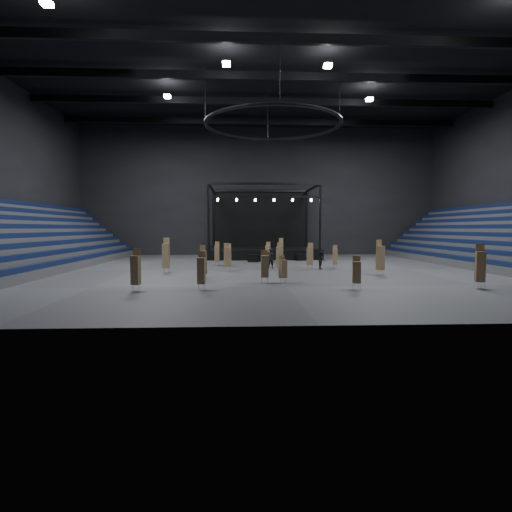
{
  "coord_description": "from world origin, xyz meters",
  "views": [
    {
      "loc": [
        -3.13,
        -36.16,
        3.79
      ],
      "look_at": [
        -1.6,
        -2.0,
        1.4
      ],
      "focal_mm": 28.0,
      "sensor_mm": 36.0,
      "label": 1
    }
  ],
  "objects_px": {
    "chair_stack_5": "(357,272)",
    "chair_stack_8": "(283,268)",
    "chair_stack_4": "(229,255)",
    "chair_stack_7": "(166,255)",
    "chair_stack_10": "(268,252)",
    "chair_stack_16": "(217,253)",
    "chair_stack_3": "(136,269)",
    "chair_stack_15": "(335,256)",
    "chair_stack_9": "(279,255)",
    "chair_stack_12": "(201,270)",
    "flight_case_mid": "(263,258)",
    "chair_stack_6": "(480,266)",
    "man_center": "(270,258)",
    "chair_stack_1": "(203,262)",
    "chair_stack_11": "(281,250)",
    "crew_member": "(322,260)",
    "flight_case_left": "(253,258)",
    "chair_stack_17": "(227,257)",
    "chair_stack_14": "(380,257)",
    "chair_stack_0": "(279,256)",
    "chair_stack_13": "(265,266)",
    "flight_case_right": "(301,257)",
    "stage": "(262,246)",
    "chair_stack_2": "(310,255)"
  },
  "relations": [
    {
      "from": "chair_stack_8",
      "to": "chair_stack_11",
      "type": "xyz_separation_m",
      "value": [
        1.57,
        16.0,
        0.36
      ]
    },
    {
      "from": "chair_stack_13",
      "to": "chair_stack_11",
      "type": "bearing_deg",
      "value": 80.0
    },
    {
      "from": "chair_stack_6",
      "to": "chair_stack_10",
      "type": "distance_m",
      "value": 22.74
    },
    {
      "from": "chair_stack_10",
      "to": "chair_stack_16",
      "type": "xyz_separation_m",
      "value": [
        -5.4,
        -3.34,
        0.05
      ]
    },
    {
      "from": "chair_stack_10",
      "to": "chair_stack_16",
      "type": "distance_m",
      "value": 6.35
    },
    {
      "from": "chair_stack_9",
      "to": "chair_stack_1",
      "type": "bearing_deg",
      "value": -106.98
    },
    {
      "from": "chair_stack_1",
      "to": "chair_stack_8",
      "type": "xyz_separation_m",
      "value": [
        5.69,
        -2.61,
        -0.26
      ]
    },
    {
      "from": "chair_stack_4",
      "to": "chair_stack_16",
      "type": "height_order",
      "value": "chair_stack_16"
    },
    {
      "from": "chair_stack_4",
      "to": "chair_stack_11",
      "type": "bearing_deg",
      "value": 52.4
    },
    {
      "from": "flight_case_left",
      "to": "chair_stack_17",
      "type": "bearing_deg",
      "value": -105.6
    },
    {
      "from": "chair_stack_1",
      "to": "chair_stack_12",
      "type": "xyz_separation_m",
      "value": [
        0.35,
        -5.43,
        -0.06
      ]
    },
    {
      "from": "chair_stack_6",
      "to": "chair_stack_11",
      "type": "xyz_separation_m",
      "value": [
        -10.47,
        19.1,
        -0.06
      ]
    },
    {
      "from": "chair_stack_3",
      "to": "chair_stack_15",
      "type": "height_order",
      "value": "chair_stack_3"
    },
    {
      "from": "chair_stack_10",
      "to": "man_center",
      "type": "distance_m",
      "value": 6.22
    },
    {
      "from": "chair_stack_8",
      "to": "chair_stack_14",
      "type": "xyz_separation_m",
      "value": [
        8.37,
        4.27,
        0.43
      ]
    },
    {
      "from": "chair_stack_2",
      "to": "chair_stack_11",
      "type": "distance_m",
      "value": 7.25
    },
    {
      "from": "chair_stack_1",
      "to": "chair_stack_0",
      "type": "bearing_deg",
      "value": 25.92
    },
    {
      "from": "chair_stack_11",
      "to": "chair_stack_7",
      "type": "bearing_deg",
      "value": -125.98
    },
    {
      "from": "chair_stack_17",
      "to": "chair_stack_4",
      "type": "bearing_deg",
      "value": 66.97
    },
    {
      "from": "man_center",
      "to": "chair_stack_4",
      "type": "bearing_deg",
      "value": -31.82
    },
    {
      "from": "chair_stack_9",
      "to": "chair_stack_10",
      "type": "distance_m",
      "value": 4.99
    },
    {
      "from": "chair_stack_11",
      "to": "chair_stack_12",
      "type": "bearing_deg",
      "value": -97.48
    },
    {
      "from": "chair_stack_15",
      "to": "chair_stack_16",
      "type": "distance_m",
      "value": 11.7
    },
    {
      "from": "chair_stack_4",
      "to": "chair_stack_7",
      "type": "xyz_separation_m",
      "value": [
        -5.15,
        -5.55,
        0.35
      ]
    },
    {
      "from": "chair_stack_6",
      "to": "man_center",
      "type": "xyz_separation_m",
      "value": [
        -12.1,
        13.18,
        -0.49
      ]
    },
    {
      "from": "man_center",
      "to": "chair_stack_12",
      "type": "bearing_deg",
      "value": 62.91
    },
    {
      "from": "chair_stack_3",
      "to": "chair_stack_14",
      "type": "distance_m",
      "value": 19.1
    },
    {
      "from": "flight_case_left",
      "to": "chair_stack_16",
      "type": "bearing_deg",
      "value": -131.33
    },
    {
      "from": "chair_stack_11",
      "to": "chair_stack_15",
      "type": "distance_m",
      "value": 7.72
    },
    {
      "from": "flight_case_mid",
      "to": "flight_case_right",
      "type": "xyz_separation_m",
      "value": [
        4.52,
        0.92,
        0.05
      ]
    },
    {
      "from": "chair_stack_16",
      "to": "crew_member",
      "type": "xyz_separation_m",
      "value": [
        9.88,
        -3.75,
        -0.43
      ]
    },
    {
      "from": "flight_case_left",
      "to": "chair_stack_13",
      "type": "relative_size",
      "value": 0.56
    },
    {
      "from": "chair_stack_3",
      "to": "chair_stack_4",
      "type": "bearing_deg",
      "value": 79.94
    },
    {
      "from": "chair_stack_12",
      "to": "chair_stack_14",
      "type": "distance_m",
      "value": 15.44
    },
    {
      "from": "flight_case_mid",
      "to": "chair_stack_10",
      "type": "distance_m",
      "value": 2.04
    },
    {
      "from": "chair_stack_15",
      "to": "man_center",
      "type": "xyz_separation_m",
      "value": [
        -6.06,
        0.4,
        -0.19
      ]
    },
    {
      "from": "chair_stack_3",
      "to": "chair_stack_5",
      "type": "relative_size",
      "value": 1.24
    },
    {
      "from": "chair_stack_12",
      "to": "chair_stack_16",
      "type": "height_order",
      "value": "chair_stack_16"
    },
    {
      "from": "stage",
      "to": "chair_stack_10",
      "type": "relative_size",
      "value": 6.1
    },
    {
      "from": "chair_stack_14",
      "to": "chair_stack_17",
      "type": "bearing_deg",
      "value": 144.02
    },
    {
      "from": "chair_stack_1",
      "to": "chair_stack_10",
      "type": "bearing_deg",
      "value": 46.21
    },
    {
      "from": "chair_stack_5",
      "to": "chair_stack_8",
      "type": "xyz_separation_m",
      "value": [
        -4.22,
        3.1,
        -0.09
      ]
    },
    {
      "from": "chair_stack_0",
      "to": "chair_stack_5",
      "type": "bearing_deg",
      "value": -52.81
    },
    {
      "from": "chair_stack_16",
      "to": "man_center",
      "type": "height_order",
      "value": "chair_stack_16"
    },
    {
      "from": "chair_stack_11",
      "to": "crew_member",
      "type": "bearing_deg",
      "value": -52.91
    },
    {
      "from": "chair_stack_8",
      "to": "man_center",
      "type": "bearing_deg",
      "value": 68.14
    },
    {
      "from": "man_center",
      "to": "chair_stack_2",
      "type": "bearing_deg",
      "value": 158.59
    },
    {
      "from": "chair_stack_4",
      "to": "chair_stack_14",
      "type": "height_order",
      "value": "chair_stack_14"
    },
    {
      "from": "crew_member",
      "to": "chair_stack_8",
      "type": "bearing_deg",
      "value": 168.67
    },
    {
      "from": "flight_case_mid",
      "to": "chair_stack_13",
      "type": "bearing_deg",
      "value": -93.35
    }
  ]
}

